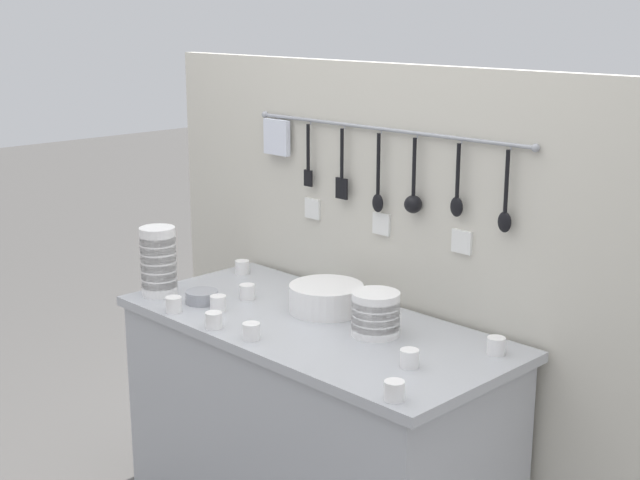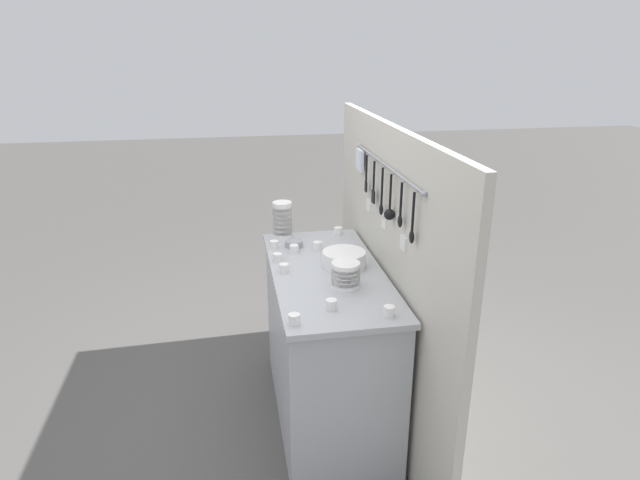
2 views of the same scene
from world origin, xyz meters
The scene contains 16 objects.
ground_plane centered at (0.00, 0.00, 0.00)m, with size 20.00×20.00×0.00m, color #514F4C.
counter centered at (0.00, 0.00, 0.46)m, with size 1.28×0.59×0.92m.
back_wall centered at (0.00, 0.33, 0.85)m, with size 2.08×0.09×1.69m.
bowl_stack_back_corner centered at (0.21, 0.05, 0.99)m, with size 0.14×0.14×0.13m.
bowl_stack_nested_right centered at (-0.56, -0.18, 1.04)m, with size 0.12×0.12×0.23m.
plate_stack centered at (-0.05, 0.10, 0.97)m, with size 0.24×0.24×0.09m.
steel_mixing_bowl centered at (-0.39, -0.13, 0.94)m, with size 0.11×0.11×0.04m.
cup_front_left centered at (0.54, 0.18, 0.95)m, with size 0.05×0.05×0.05m.
cup_by_caddy centered at (0.43, -0.06, 0.95)m, with size 0.05×0.05×0.05m.
cup_front_right centered at (-0.02, -0.23, 0.95)m, with size 0.05×0.05×0.05m.
cup_edge_near centered at (-0.17, -0.25, 0.95)m, with size 0.05×0.05×0.05m.
cup_mid_row centered at (0.54, -0.25, 0.95)m, with size 0.05×0.05×0.05m.
cup_edge_far centered at (-0.55, 0.17, 0.95)m, with size 0.05×0.05×0.05m.
cup_back_right centered at (-0.31, 0.00, 0.95)m, with size 0.05×0.05×0.05m.
cup_back_left centered at (-0.38, -0.25, 0.95)m, with size 0.05×0.05×0.05m.
cup_centre centered at (-0.29, -0.14, 0.95)m, with size 0.05×0.05×0.05m.
Camera 2 is at (2.58, -0.49, 2.08)m, focal length 30.00 mm.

